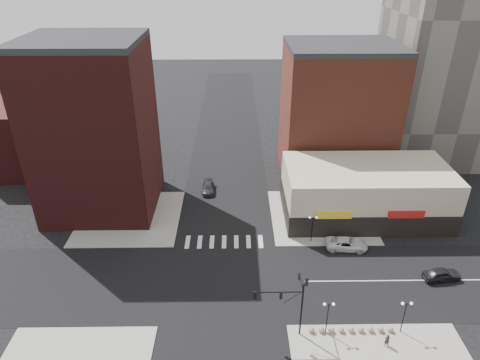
{
  "coord_description": "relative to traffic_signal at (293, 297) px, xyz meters",
  "views": [
    {
      "loc": [
        1.49,
        -40.11,
        36.03
      ],
      "look_at": [
        2.09,
        6.02,
        11.0
      ],
      "focal_mm": 32.0,
      "sensor_mm": 36.0,
      "label": 1
    }
  ],
  "objects": [
    {
      "name": "building_nw",
      "position": [
        -26.24,
        26.33,
        7.54
      ],
      "size": [
        16.0,
        15.0,
        25.0
      ],
      "primitive_type": "cube",
      "color": "#3C1413",
      "rests_on": "ground"
    },
    {
      "name": "dark_sedan_north",
      "position": [
        -10.27,
        30.2,
        -4.27
      ],
      "size": [
        2.07,
        4.81,
        1.38
      ],
      "primitive_type": "imported",
      "rotation": [
        0.0,
        0.0,
        0.03
      ],
      "color": "black",
      "rests_on": "ground"
    },
    {
      "name": "dark_sedan_east",
      "position": [
        19.63,
        8.03,
        -4.18
      ],
      "size": [
        4.82,
        2.47,
        1.57
      ],
      "primitive_type": "imported",
      "rotation": [
        0.0,
        0.0,
        1.71
      ],
      "color": "black",
      "rests_on": "ground"
    },
    {
      "name": "street_lamp_ne",
      "position": [
        4.76,
        15.83,
        -1.67
      ],
      "size": [
        1.22,
        0.32,
        4.16
      ],
      "color": "black",
      "rests_on": "sidewalk_ne"
    },
    {
      "name": "building_nw_low",
      "position": [
        -39.24,
        41.83,
        1.04
      ],
      "size": [
        20.0,
        18.0,
        12.0
      ],
      "primitive_type": "cube",
      "color": "#3C1413",
      "rests_on": "ground"
    },
    {
      "name": "bollard_row",
      "position": [
        6.46,
        -0.17,
        -4.53
      ],
      "size": [
        9.03,
        0.63,
        0.63
      ],
      "color": "gray",
      "rests_on": "sidewalk_se"
    },
    {
      "name": "traffic_signal",
      "position": [
        0.0,
        0.0,
        0.0
      ],
      "size": [
        5.59,
        3.09,
        7.77
      ],
      "color": "black",
      "rests_on": "ground"
    },
    {
      "name": "street_lamp_se_b",
      "position": [
        11.76,
        -0.17,
        -1.67
      ],
      "size": [
        1.22,
        0.32,
        4.16
      ],
      "color": "black",
      "rests_on": "sidewalk_se"
    },
    {
      "name": "sidewalk_ne",
      "position": [
        7.26,
        22.33,
        -4.9
      ],
      "size": [
        15.0,
        15.0,
        0.12
      ],
      "primitive_type": "cube",
      "color": "gray",
      "rests_on": "ground"
    },
    {
      "name": "ground",
      "position": [
        -7.24,
        7.83,
        -4.96
      ],
      "size": [
        240.0,
        240.0,
        0.0
      ],
      "primitive_type": "plane",
      "color": "black",
      "rests_on": "ground"
    },
    {
      "name": "white_suv",
      "position": [
        9.33,
        14.33,
        -4.18
      ],
      "size": [
        5.8,
        3.04,
        1.56
      ],
      "primitive_type": "imported",
      "rotation": [
        0.0,
        0.0,
        1.49
      ],
      "color": "silver",
      "rests_on": "ground"
    },
    {
      "name": "street_lamp_se_a",
      "position": [
        3.76,
        -0.17,
        -1.67
      ],
      "size": [
        1.22,
        0.32,
        4.16
      ],
      "color": "black",
      "rests_on": "sidewalk_se"
    },
    {
      "name": "pedestrian",
      "position": [
        9.66,
        -1.98,
        -4.07
      ],
      "size": [
        0.57,
        0.38,
        1.55
      ],
      "primitive_type": "imported",
      "rotation": [
        0.0,
        0.0,
        3.16
      ],
      "color": "#2A262C",
      "rests_on": "sidewalk_se"
    },
    {
      "name": "road_ew",
      "position": [
        -7.24,
        7.83,
        -4.95
      ],
      "size": [
        200.0,
        14.0,
        0.02
      ],
      "primitive_type": "cube",
      "color": "black",
      "rests_on": "ground"
    },
    {
      "name": "road_ns",
      "position": [
        -7.24,
        7.83,
        -4.95
      ],
      "size": [
        14.0,
        200.0,
        0.02
      ],
      "primitive_type": "cube",
      "color": "black",
      "rests_on": "ground"
    },
    {
      "name": "building_ne_midrise",
      "position": [
        11.76,
        37.33,
        6.04
      ],
      "size": [
        18.0,
        15.0,
        22.0
      ],
      "primitive_type": "cube",
      "color": "brown",
      "rests_on": "ground"
    },
    {
      "name": "sidewalk_nw",
      "position": [
        -21.74,
        22.33,
        -4.9
      ],
      "size": [
        15.0,
        15.0,
        0.12
      ],
      "primitive_type": "cube",
      "color": "gray",
      "rests_on": "ground"
    },
    {
      "name": "building_ne_row",
      "position": [
        13.76,
        22.83,
        -1.66
      ],
      "size": [
        24.2,
        12.2,
        8.0
      ],
      "color": "#B7AB92",
      "rests_on": "ground"
    }
  ]
}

